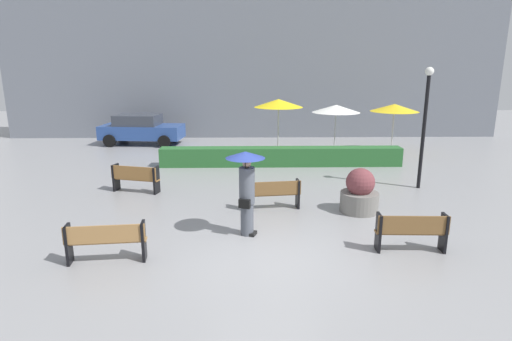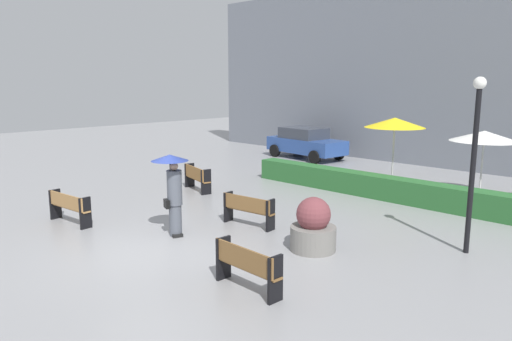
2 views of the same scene
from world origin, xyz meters
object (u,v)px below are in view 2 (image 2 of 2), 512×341
at_px(bench_mid_center, 248,208).
at_px(parked_car, 305,142).
at_px(bench_far_left, 196,177).
at_px(bench_near_right, 246,265).
at_px(pedestrian_with_umbrella, 173,184).
at_px(planter_pot, 313,228).
at_px(bench_near_left, 68,206).
at_px(patio_umbrella_yellow, 395,123).
at_px(lamp_post, 475,148).
at_px(patio_umbrella_white, 484,136).

distance_m(bench_mid_center, parked_car, 12.21).
bearing_deg(bench_far_left, bench_near_right, -32.55).
height_order(pedestrian_with_umbrella, planter_pot, pedestrian_with_umbrella).
relative_size(pedestrian_with_umbrella, planter_pot, 1.66).
height_order(bench_near_left, parked_car, parked_car).
distance_m(planter_pot, parked_car, 13.84).
bearing_deg(bench_mid_center, pedestrian_with_umbrella, -111.85).
bearing_deg(bench_near_right, bench_near_left, -176.59).
bearing_deg(patio_umbrella_yellow, bench_near_right, -76.61).
xyz_separation_m(bench_mid_center, lamp_post, (5.10, 2.08, 1.95)).
bearing_deg(bench_near_right, patio_umbrella_white, 87.71).
bearing_deg(bench_near_left, patio_umbrella_white, 57.44).
distance_m(bench_near_right, bench_far_left, 8.71).
bearing_deg(bench_mid_center, bench_far_left, 158.33).
relative_size(bench_near_left, patio_umbrella_yellow, 0.64).
relative_size(pedestrian_with_umbrella, patio_umbrella_white, 0.92).
relative_size(bench_near_right, parked_car, 0.36).
bearing_deg(planter_pot, patio_umbrella_yellow, 104.61).
xyz_separation_m(bench_near_left, pedestrian_with_umbrella, (2.96, 1.42, 0.83)).
bearing_deg(parked_car, patio_umbrella_yellow, -28.01).
bearing_deg(parked_car, planter_pot, -50.66).
bearing_deg(parked_car, bench_near_left, -79.30).
relative_size(bench_near_left, lamp_post, 0.42).
height_order(patio_umbrella_yellow, patio_umbrella_white, patio_umbrella_yellow).
xyz_separation_m(pedestrian_with_umbrella, planter_pot, (3.21, 1.64, -0.80)).
bearing_deg(pedestrian_with_umbrella, lamp_post, 34.24).
xyz_separation_m(bench_near_left, patio_umbrella_yellow, (4.35, 10.07, 1.95)).
xyz_separation_m(bench_near_left, planter_pot, (6.17, 3.06, 0.03)).
relative_size(bench_far_left, planter_pot, 1.27).
bearing_deg(bench_near_left, lamp_post, 31.49).
height_order(bench_near_right, parked_car, parked_car).
height_order(planter_pot, lamp_post, lamp_post).
bearing_deg(patio_umbrella_yellow, bench_mid_center, -95.24).
distance_m(planter_pot, patio_umbrella_white, 8.23).
relative_size(planter_pot, lamp_post, 0.32).
height_order(bench_near_left, bench_far_left, bench_far_left).
height_order(pedestrian_with_umbrella, lamp_post, lamp_post).
xyz_separation_m(pedestrian_with_umbrella, patio_umbrella_white, (4.11, 9.67, 0.77)).
relative_size(bench_mid_center, parked_car, 0.37).
bearing_deg(bench_near_left, bench_near_right, 3.41).
relative_size(bench_mid_center, planter_pot, 1.27).
xyz_separation_m(bench_near_left, bench_mid_center, (3.73, 3.33, -0.01)).
relative_size(bench_mid_center, patio_umbrella_white, 0.70).
height_order(bench_near_left, bench_mid_center, bench_near_left).
xyz_separation_m(bench_mid_center, patio_umbrella_white, (3.35, 7.76, 1.62)).
bearing_deg(bench_far_left, pedestrian_with_umbrella, -45.08).
distance_m(bench_far_left, pedestrian_with_umbrella, 5.25).
bearing_deg(lamp_post, patio_umbrella_white, 107.18).
bearing_deg(lamp_post, bench_far_left, -178.05).
xyz_separation_m(bench_mid_center, planter_pot, (2.44, -0.27, 0.04)).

